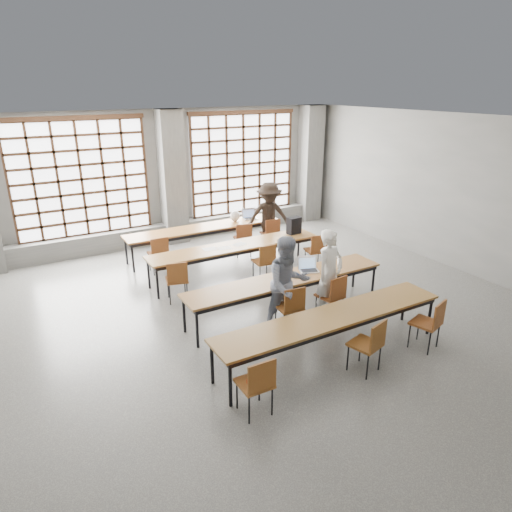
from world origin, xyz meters
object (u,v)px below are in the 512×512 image
(student_back, at_px, (269,217))
(phone, at_px, (297,277))
(desk_row_a, at_px, (204,229))
(green_box, at_px, (282,275))
(desk_row_b, at_px, (236,248))
(student_male, at_px, (329,275))
(chair_mid_right, at_px, (317,248))
(plastic_bag, at_px, (235,216))
(chair_mid_centre, at_px, (265,259))
(chair_back_right, at_px, (271,231))
(backpack, at_px, (294,225))
(desk_row_d, at_px, (332,319))
(chair_front_right, at_px, (333,293))
(chair_front_left, at_px, (291,304))
(chair_near_left, at_px, (257,381))
(red_pouch, at_px, (254,380))
(laptop_back, at_px, (249,216))
(chair_mid_left, at_px, (177,277))
(laptop_front, at_px, (308,267))
(chair_near_right, at_px, (431,320))
(desk_row_c, at_px, (286,281))
(chair_near_mid, at_px, (370,341))
(student_female, at_px, (288,284))

(student_back, bearing_deg, phone, -92.70)
(desk_row_a, distance_m, green_box, 3.64)
(desk_row_b, distance_m, student_male, 2.66)
(chair_mid_right, relative_size, student_male, 0.52)
(plastic_bag, bearing_deg, chair_mid_centre, -101.35)
(chair_back_right, relative_size, backpack, 2.20)
(chair_back_right, height_order, backpack, backpack)
(desk_row_d, xyz_separation_m, chair_front_right, (0.80, 0.95, -0.13))
(chair_mid_right, distance_m, chair_front_left, 2.97)
(chair_mid_right, relative_size, chair_near_left, 1.00)
(chair_front_right, bearing_deg, desk_row_d, -130.11)
(chair_mid_right, bearing_deg, red_pouch, -135.84)
(plastic_bag, bearing_deg, chair_front_left, -105.15)
(student_back, height_order, laptop_back, student_back)
(desk_row_b, distance_m, chair_mid_centre, 0.75)
(chair_near_left, height_order, student_back, student_back)
(desk_row_d, xyz_separation_m, chair_mid_left, (-1.40, 3.04, -0.13))
(desk_row_d, height_order, plastic_bag, plastic_bag)
(chair_near_left, relative_size, backpack, 2.20)
(chair_mid_right, bearing_deg, desk_row_d, -123.32)
(desk_row_b, bearing_deg, phone, -85.92)
(chair_back_right, xyz_separation_m, laptop_front, (-1.00, -2.98, 0.25))
(chair_near_right, bearing_deg, desk_row_c, 121.05)
(chair_mid_left, xyz_separation_m, laptop_back, (2.94, 2.36, 0.25))
(laptop_back, bearing_deg, laptop_front, -101.75)
(chair_back_right, distance_m, chair_mid_left, 3.56)
(chair_mid_left, relative_size, red_pouch, 4.40)
(red_pouch, bearing_deg, desk_row_b, 65.57)
(student_back, distance_m, plastic_bag, 0.89)
(phone, bearing_deg, chair_front_left, -132.71)
(chair_front_right, bearing_deg, chair_mid_centre, 95.20)
(chair_near_left, relative_size, student_back, 0.50)
(desk_row_a, relative_size, chair_mid_right, 4.55)
(chair_near_right, bearing_deg, chair_near_mid, -179.98)
(chair_back_right, bearing_deg, chair_mid_centre, -125.28)
(desk_row_b, distance_m, desk_row_c, 2.09)
(chair_mid_right, distance_m, chair_near_mid, 4.08)
(desk_row_a, bearing_deg, chair_near_left, -107.57)
(student_male, height_order, red_pouch, student_male)
(desk_row_a, bearing_deg, desk_row_d, -91.90)
(phone, bearing_deg, student_female, -140.19)
(desk_row_d, bearing_deg, student_female, 95.60)
(chair_front_left, bearing_deg, desk_row_c, 63.89)
(chair_back_right, relative_size, chair_front_right, 1.00)
(red_pouch, bearing_deg, chair_mid_centre, 57.22)
(student_male, height_order, green_box, student_male)
(chair_near_left, bearing_deg, desk_row_c, 49.41)
(chair_front_right, relative_size, chair_near_left, 1.00)
(chair_mid_right, distance_m, student_back, 1.80)
(chair_mid_left, relative_size, student_back, 0.50)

